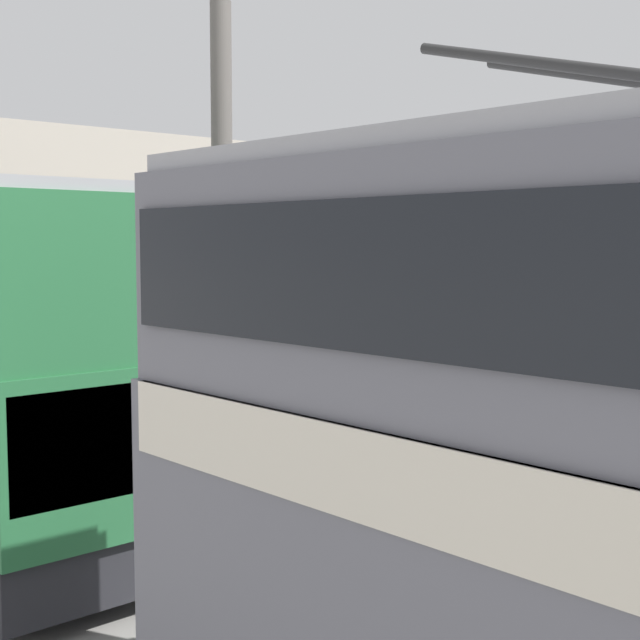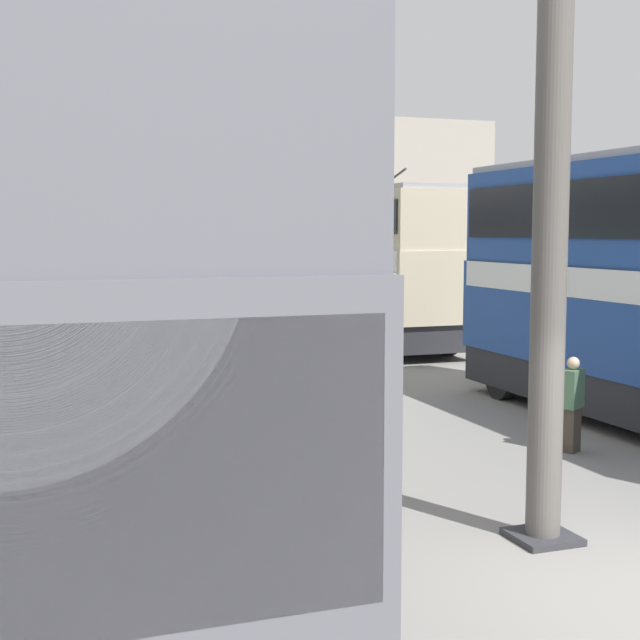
# 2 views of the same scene
# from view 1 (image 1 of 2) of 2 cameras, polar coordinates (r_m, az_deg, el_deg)

# --- Properties ---
(support_column_far) EXTENTS (0.72, 0.72, 8.93)m
(support_column_far) POSITION_cam_1_polar(r_m,az_deg,el_deg) (17.12, -6.24, 4.59)
(support_column_far) COLOR #605B56
(support_column_far) RESTS_ON ground_plane
(bus_left_far) EXTENTS (11.41, 2.54, 5.48)m
(bus_left_far) POSITION_cam_1_polar(r_m,az_deg,el_deg) (25.36, -5.02, 1.18)
(bus_left_far) COLOR black
(bus_left_far) RESTS_ON ground_plane
(person_aisle_midway) EXTENTS (0.45, 0.48, 1.73)m
(person_aisle_midway) POSITION_cam_1_polar(r_m,az_deg,el_deg) (12.94, 3.76, -10.87)
(person_aisle_midway) COLOR #2D2D33
(person_aisle_midway) RESTS_ON ground_plane
(oil_drum) EXTENTS (0.67, 0.67, 0.91)m
(oil_drum) POSITION_cam_1_polar(r_m,az_deg,el_deg) (12.44, -3.71, -13.75)
(oil_drum) COLOR #235638
(oil_drum) RESTS_ON ground_plane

